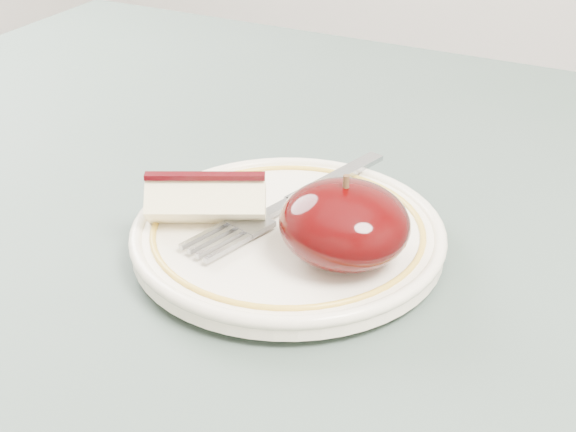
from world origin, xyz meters
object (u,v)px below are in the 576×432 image
at_px(plate, 288,234).
at_px(table, 200,312).
at_px(apple_half, 344,224).
at_px(fork, 289,203).

bearing_deg(plate, table, 172.84).
relative_size(apple_half, fork, 0.43).
xyz_separation_m(plate, apple_half, (0.05, -0.02, 0.03)).
height_order(plate, apple_half, apple_half).
distance_m(plate, apple_half, 0.06).
relative_size(plate, apple_half, 2.58).
bearing_deg(table, fork, 11.23).
bearing_deg(table, apple_half, -11.71).
bearing_deg(table, plate, -7.16).
distance_m(table, plate, 0.13).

